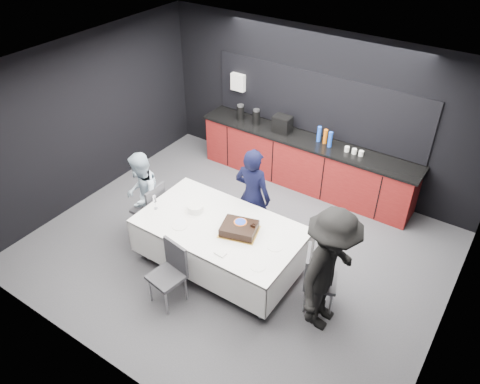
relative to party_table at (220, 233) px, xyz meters
The scene contains 18 objects.
ground 0.76m from the party_table, 90.00° to the left, with size 6.00×6.00×0.00m, color #45464B.
room_shell 1.28m from the party_table, 90.00° to the left, with size 6.04×5.04×2.82m.
kitchenette 2.62m from the party_table, 90.35° to the left, with size 4.10×0.64×2.05m.
party_table is the anchor object (origin of this frame).
cake_assembly 0.37m from the party_table, ahead, with size 0.60×0.54×0.16m.
plate_stack 0.53m from the party_table, behind, with size 0.24×0.24×0.10m, color white.
loose_plate_near 0.58m from the party_table, 144.01° to the right, with size 0.22×0.22×0.01m, color white.
loose_plate_right_a 0.88m from the party_table, ahead, with size 0.22×0.22×0.01m, color white.
loose_plate_right_b 0.97m from the party_table, 24.43° to the right, with size 0.20×0.20×0.01m, color white.
loose_plate_far 0.37m from the party_table, 79.10° to the left, with size 0.21×0.21×0.01m, color white.
fork_pile 0.61m from the party_table, 54.02° to the right, with size 0.15×0.09×0.02m, color white.
champagne_flute 1.07m from the party_table, 167.76° to the right, with size 0.06×0.06×0.22m.
chair_left 1.34m from the party_table, behind, with size 0.44×0.44×0.92m.
chair_right 1.46m from the party_table, ahead, with size 0.54×0.54×0.92m.
chair_near 0.89m from the party_table, 102.09° to the right, with size 0.48×0.48×0.92m.
person_center 0.81m from the party_table, 87.87° to the left, with size 0.59×0.39×1.62m, color black.
person_left 1.46m from the party_table, behind, with size 0.70×0.54×1.44m, color #9EB5C7.
person_right 1.71m from the party_table, ahead, with size 1.16×0.66×1.79m, color black.
Camera 1 is at (3.04, -4.43, 4.97)m, focal length 35.00 mm.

